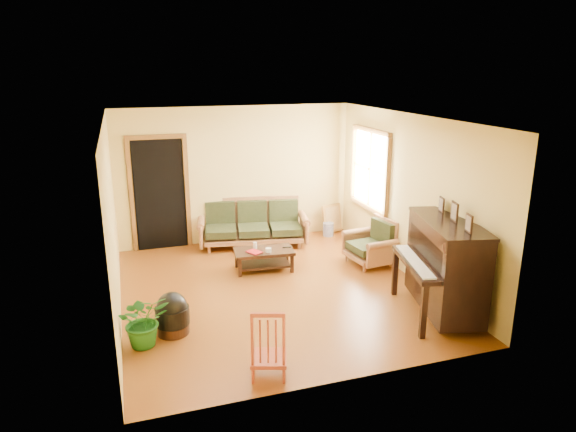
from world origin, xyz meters
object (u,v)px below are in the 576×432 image
object	(u,v)px
sofa	(253,224)
red_chair	(269,341)
piano	(445,268)
armchair	(369,242)
coffee_table	(264,260)
ceramic_crock	(328,229)
footstool	(173,318)
potted_plant	(144,320)

from	to	relation	value
sofa	red_chair	bearing A→B (deg)	-91.56
piano	armchair	bearing A→B (deg)	107.66
armchair	piano	world-z (taller)	piano
coffee_table	ceramic_crock	xyz separation A→B (m)	(1.72, 1.34, -0.04)
coffee_table	armchair	distance (m)	1.83
coffee_table	armchair	world-z (taller)	armchair
ceramic_crock	armchair	bearing A→B (deg)	-87.32
armchair	ceramic_crock	xyz separation A→B (m)	(-0.08, 1.64, -0.26)
piano	ceramic_crock	world-z (taller)	piano
piano	ceramic_crock	size ratio (longest dim) A/B	5.59
footstool	potted_plant	world-z (taller)	potted_plant
coffee_table	piano	distance (m)	3.03
piano	red_chair	bearing A→B (deg)	-151.96
armchair	footstool	size ratio (longest dim) A/B	1.84
footstool	potted_plant	xyz separation A→B (m)	(-0.36, -0.19, 0.13)
sofa	coffee_table	bearing A→B (deg)	-85.69
piano	ceramic_crock	xyz separation A→B (m)	(-0.21, 3.62, -0.53)
red_chair	piano	bearing A→B (deg)	31.96
coffee_table	ceramic_crock	distance (m)	2.18
sofa	footstool	world-z (taller)	sofa
coffee_table	red_chair	size ratio (longest dim) A/B	1.17
armchair	sofa	bearing A→B (deg)	129.32
red_chair	potted_plant	bearing A→B (deg)	157.30
coffee_table	potted_plant	distance (m)	2.78
sofa	piano	distance (m)	3.96
coffee_table	armchair	xyz separation A→B (m)	(1.79, -0.31, 0.22)
armchair	piano	bearing A→B (deg)	-93.89
coffee_table	footstool	size ratio (longest dim) A/B	2.25
sofa	potted_plant	distance (m)	3.80
footstool	ceramic_crock	world-z (taller)	footstool
sofa	coffee_table	xyz separation A→B (m)	(-0.14, -1.24, -0.26)
sofa	armchair	bearing A→B (deg)	-32.42
footstool	potted_plant	distance (m)	0.43
sofa	ceramic_crock	xyz separation A→B (m)	(1.58, 0.10, -0.30)
sofa	piano	size ratio (longest dim) A/B	1.34
coffee_table	ceramic_crock	bearing A→B (deg)	37.91
armchair	red_chair	distance (m)	3.69
coffee_table	piano	xyz separation A→B (m)	(1.93, -2.29, 0.49)
coffee_table	red_chair	distance (m)	3.08
coffee_table	footstool	world-z (taller)	footstool
armchair	ceramic_crock	size ratio (longest dim) A/B	2.95
red_chair	ceramic_crock	size ratio (longest dim) A/B	3.10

